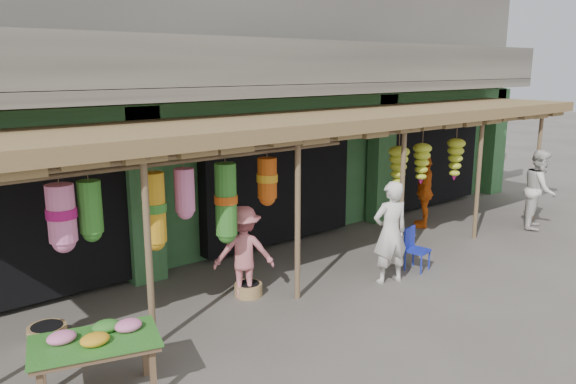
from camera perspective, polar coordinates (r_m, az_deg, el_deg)
ground at (r=10.24m, az=6.69°, el=-8.18°), size 80.00×80.00×0.00m
building at (r=13.40m, az=-8.38°, el=11.43°), size 16.40×6.80×7.00m
awning at (r=10.10m, az=3.25°, el=6.64°), size 14.00×2.70×2.79m
flower_table at (r=6.72m, az=-18.92°, el=-14.25°), size 1.54×1.15×0.82m
blue_chair at (r=10.47m, az=12.70°, el=-5.40°), size 0.43×0.44×0.78m
basket_left at (r=8.44m, az=-23.25°, el=-13.08°), size 0.63×0.63×0.21m
basket_right at (r=9.22m, az=-4.05°, el=-9.85°), size 0.54×0.54×0.20m
person_front at (r=9.64m, az=10.35°, el=-4.06°), size 0.74×0.60×1.77m
person_right at (r=13.92m, az=24.20°, el=0.25°), size 1.08×0.98×1.81m
person_vendor at (r=13.18m, az=13.68°, el=0.06°), size 1.02×0.91×1.66m
person_shopper at (r=8.95m, az=-4.52°, el=-6.13°), size 1.12×0.99×1.50m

